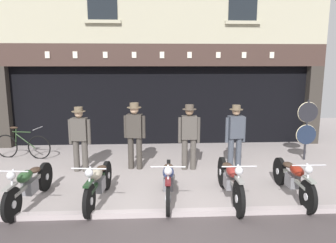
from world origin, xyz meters
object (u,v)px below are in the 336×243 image
(motorcycle_left, at_px, (29,184))
(motorcycle_right, at_px, (293,178))
(motorcycle_center_right, at_px, (230,180))
(leaning_bicycle, at_px, (22,145))
(advert_board_near, at_px, (106,92))
(shopkeeper_center, at_px, (135,132))
(motorcycle_center, at_px, (168,180))
(salesman_right, at_px, (189,134))
(assistant_far_right, at_px, (235,133))
(salesman_left, at_px, (80,136))
(tyre_sign_pole, at_px, (307,124))
(motorcycle_center_left, at_px, (98,182))

(motorcycle_left, height_order, motorcycle_right, motorcycle_right)
(motorcycle_center_right, height_order, leaning_bicycle, motorcycle_center_right)
(leaning_bicycle, bearing_deg, advert_board_near, 135.04)
(shopkeeper_center, xyz_separation_m, advert_board_near, (-1.05, 2.66, 0.78))
(motorcycle_center, xyz_separation_m, salesman_right, (0.63, 1.88, 0.52))
(salesman_right, distance_m, assistant_far_right, 1.23)
(motorcycle_left, bearing_deg, motorcycle_center_right, -174.48)
(salesman_left, relative_size, salesman_right, 0.98)
(motorcycle_right, xyz_separation_m, leaning_bicycle, (-6.56, 3.12, -0.05))
(assistant_far_right, xyz_separation_m, tyre_sign_pole, (2.16, 0.53, 0.11))
(shopkeeper_center, bearing_deg, leaning_bicycle, -8.65)
(motorcycle_left, distance_m, leaning_bicycle, 3.45)
(motorcycle_center_left, bearing_deg, shopkeeper_center, -101.40)
(salesman_left, bearing_deg, motorcycle_center, 144.28)
(motorcycle_left, relative_size, salesman_left, 1.21)
(motorcycle_right, distance_m, shopkeeper_center, 3.88)
(motorcycle_center, bearing_deg, shopkeeper_center, -65.74)
(leaning_bicycle, bearing_deg, motorcycle_center, 62.68)
(salesman_left, height_order, shopkeeper_center, shopkeeper_center)
(motorcycle_center, relative_size, advert_board_near, 1.75)
(motorcycle_center, bearing_deg, motorcycle_right, -176.51)
(assistant_far_right, distance_m, advert_board_near, 4.60)
(assistant_far_right, bearing_deg, advert_board_near, -46.06)
(motorcycle_center_right, distance_m, leaning_bicycle, 6.14)
(motorcycle_center_left, height_order, leaning_bicycle, leaning_bicycle)
(salesman_right, xyz_separation_m, assistant_far_right, (1.22, 0.12, -0.02))
(salesman_left, bearing_deg, salesman_right, -174.07)
(tyre_sign_pole, bearing_deg, advert_board_near, 159.84)
(motorcycle_center, relative_size, salesman_left, 1.18)
(motorcycle_right, relative_size, shopkeeper_center, 1.17)
(motorcycle_center, bearing_deg, motorcycle_center_right, -178.86)
(salesman_left, bearing_deg, leaning_bicycle, -26.98)
(salesman_left, height_order, advert_board_near, advert_board_near)
(motorcycle_left, bearing_deg, motorcycle_center_left, -172.98)
(motorcycle_right, bearing_deg, motorcycle_left, 1.73)
(motorcycle_left, relative_size, shopkeeper_center, 1.15)
(salesman_right, relative_size, tyre_sign_pole, 0.98)
(salesman_left, distance_m, salesman_right, 2.74)
(salesman_right, distance_m, leaning_bicycle, 4.86)
(salesman_left, height_order, tyre_sign_pole, tyre_sign_pole)
(motorcycle_center_right, bearing_deg, motorcycle_center, -1.72)
(motorcycle_center_right, distance_m, assistant_far_right, 2.20)
(salesman_right, xyz_separation_m, tyre_sign_pole, (3.38, 0.65, 0.09))
(motorcycle_right, bearing_deg, advert_board_near, -45.90)
(shopkeeper_center, height_order, assistant_far_right, shopkeeper_center)
(shopkeeper_center, relative_size, leaning_bicycle, 1.03)
(motorcycle_center_right, height_order, shopkeeper_center, shopkeeper_center)
(motorcycle_center_left, xyz_separation_m, advert_board_near, (-0.43, 4.68, 1.33))
(motorcycle_right, bearing_deg, motorcycle_center_left, 1.40)
(assistant_far_right, relative_size, tyre_sign_pole, 0.96)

